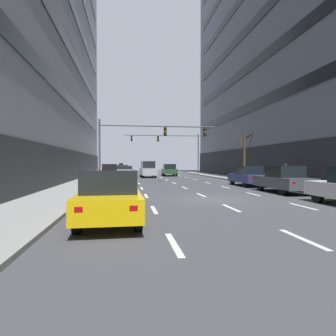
{
  "coord_description": "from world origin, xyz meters",
  "views": [
    {
      "loc": [
        -4.33,
        -14.64,
        1.9
      ],
      "look_at": [
        -0.3,
        13.79,
        1.38
      ],
      "focal_mm": 30.99,
      "sensor_mm": 36.0,
      "label": 1
    }
  ],
  "objects": [
    {
      "name": "lane_stripe_l3_s3",
      "position": [
        3.25,
        -3.0,
        0.0
      ],
      "size": [
        0.16,
        2.0,
        0.01
      ],
      "primitive_type": "cube",
      "color": "silver",
      "rests_on": "ground"
    },
    {
      "name": "traffic_signal_0",
      "position": [
        -2.65,
        13.42,
        4.4
      ],
      "size": [
        11.5,
        0.35,
        5.9
      ],
      "color": "#4C4C51",
      "rests_on": "sidewalk_left"
    },
    {
      "name": "lane_stripe_l2_s10",
      "position": [
        0.0,
        32.0,
        0.0
      ],
      "size": [
        0.16,
        2.0,
        0.01
      ],
      "primitive_type": "cube",
      "color": "silver",
      "rests_on": "ground"
    },
    {
      "name": "ground_plane",
      "position": [
        0.0,
        0.0,
        0.0
      ],
      "size": [
        120.0,
        120.0,
        0.0
      ],
      "primitive_type": "plane",
      "color": "#424247"
    },
    {
      "name": "lane_stripe_l2_s8",
      "position": [
        0.0,
        22.0,
        0.0
      ],
      "size": [
        0.16,
        2.0,
        0.01
      ],
      "primitive_type": "cube",
      "color": "silver",
      "rests_on": "ground"
    },
    {
      "name": "car_driving_1",
      "position": [
        -4.74,
        10.32,
        0.8
      ],
      "size": [
        2.0,
        4.42,
        1.63
      ],
      "color": "black",
      "rests_on": "ground"
    },
    {
      "name": "lane_stripe_l2_s5",
      "position": [
        0.0,
        7.0,
        0.0
      ],
      "size": [
        0.16,
        2.0,
        0.01
      ],
      "primitive_type": "cube",
      "color": "silver",
      "rests_on": "ground"
    },
    {
      "name": "car_driving_0",
      "position": [
        -1.64,
        22.9,
        1.05
      ],
      "size": [
        2.02,
        4.42,
        2.1
      ],
      "color": "black",
      "rests_on": "ground"
    },
    {
      "name": "lane_stripe_l3_s7",
      "position": [
        3.25,
        17.0,
        0.0
      ],
      "size": [
        0.16,
        2.0,
        0.01
      ],
      "primitive_type": "cube",
      "color": "silver",
      "rests_on": "ground"
    },
    {
      "name": "lane_stripe_l1_s5",
      "position": [
        -3.25,
        7.0,
        0.0
      ],
      "size": [
        0.16,
        2.0,
        0.01
      ],
      "primitive_type": "cube",
      "color": "silver",
      "rests_on": "ground"
    },
    {
      "name": "taxi_driving_4",
      "position": [
        -4.88,
        -5.31,
        0.83
      ],
      "size": [
        1.97,
        4.52,
        1.86
      ],
      "color": "black",
      "rests_on": "ground"
    },
    {
      "name": "car_parked_2",
      "position": [
        5.45,
        2.4,
        0.84
      ],
      "size": [
        1.94,
        4.57,
        1.71
      ],
      "color": "black",
      "rests_on": "ground"
    },
    {
      "name": "lane_stripe_l2_s3",
      "position": [
        0.0,
        -3.0,
        0.0
      ],
      "size": [
        0.16,
        2.0,
        0.01
      ],
      "primitive_type": "cube",
      "color": "silver",
      "rests_on": "ground"
    },
    {
      "name": "traffic_signal_1",
      "position": [
        2.66,
        30.26,
        4.89
      ],
      "size": [
        11.78,
        0.35,
        6.36
      ],
      "color": "#4C4C51",
      "rests_on": "sidewalk_right"
    },
    {
      "name": "pedestrian_1",
      "position": [
        9.0,
        8.22,
        1.13
      ],
      "size": [
        0.51,
        0.3,
        1.71
      ],
      "color": "brown",
      "rests_on": "sidewalk_right"
    },
    {
      "name": "lane_stripe_l3_s9",
      "position": [
        3.25,
        27.0,
        0.0
      ],
      "size": [
        0.16,
        2.0,
        0.01
      ],
      "primitive_type": "cube",
      "color": "silver",
      "rests_on": "ground"
    },
    {
      "name": "street_tree_0",
      "position": [
        7.82,
        14.2,
        2.8
      ],
      "size": [
        1.79,
        1.92,
        4.98
      ],
      "color": "#4C3823",
      "rests_on": "sidewalk_right"
    },
    {
      "name": "lane_stripe_l1_s9",
      "position": [
        -3.25,
        27.0,
        0.0
      ],
      "size": [
        0.16,
        2.0,
        0.01
      ],
      "primitive_type": "cube",
      "color": "silver",
      "rests_on": "ground"
    },
    {
      "name": "lane_stripe_l1_s2",
      "position": [
        -3.25,
        -8.0,
        0.0
      ],
      "size": [
        0.16,
        2.0,
        0.01
      ],
      "primitive_type": "cube",
      "color": "silver",
      "rests_on": "ground"
    },
    {
      "name": "lane_stripe_l3_s4",
      "position": [
        3.25,
        2.0,
        0.0
      ],
      "size": [
        0.16,
        2.0,
        0.01
      ],
      "primitive_type": "cube",
      "color": "silver",
      "rests_on": "ground"
    },
    {
      "name": "lane_stripe_l1_s7",
      "position": [
        -3.25,
        17.0,
        0.0
      ],
      "size": [
        0.16,
        2.0,
        0.01
      ],
      "primitive_type": "cube",
      "color": "silver",
      "rests_on": "ground"
    },
    {
      "name": "sidewalk_left",
      "position": [
        -8.13,
        0.0,
        0.07
      ],
      "size": [
        3.25,
        80.0,
        0.14
      ],
      "primitive_type": "cube",
      "color": "gray",
      "rests_on": "ground"
    },
    {
      "name": "car_driving_3",
      "position": [
        1.73,
        26.81,
        0.85
      ],
      "size": [
        2.07,
        4.66,
        1.73
      ],
      "color": "black",
      "rests_on": "ground"
    },
    {
      "name": "lane_stripe_l3_s6",
      "position": [
        3.25,
        12.0,
        0.0
      ],
      "size": [
        0.16,
        2.0,
        0.01
      ],
      "primitive_type": "cube",
      "color": "silver",
      "rests_on": "ground"
    },
    {
      "name": "pedestrian_0",
      "position": [
        9.08,
        6.37,
        1.01
      ],
      "size": [
        0.41,
        0.39,
        1.52
      ],
      "color": "brown",
      "rests_on": "sidewalk_right"
    },
    {
      "name": "lane_stripe_l1_s10",
      "position": [
        -3.25,
        32.0,
        0.0
      ],
      "size": [
        0.16,
        2.0,
        0.01
      ],
      "primitive_type": "cube",
      "color": "silver",
      "rests_on": "ground"
    },
    {
      "name": "lane_stripe_l1_s3",
      "position": [
        -3.25,
        -3.0,
        0.0
      ],
      "size": [
        0.16,
        2.0,
        0.01
      ],
      "primitive_type": "cube",
      "color": "silver",
      "rests_on": "ground"
    },
    {
      "name": "taxi_driving_2",
      "position": [
        -4.97,
        17.72,
        0.82
      ],
      "size": [
        2.04,
        4.52,
        1.85
      ],
      "color": "black",
      "rests_on": "ground"
    },
    {
      "name": "lane_stripe_l1_s4",
      "position": [
        -3.25,
        2.0,
        0.0
      ],
      "size": [
        0.16,
        2.0,
        0.01
      ],
      "primitive_type": "cube",
      "color": "silver",
      "rests_on": "ground"
    },
    {
      "name": "lane_stripe_l2_s2",
      "position": [
        0.0,
        -8.0,
        0.0
      ],
      "size": [
        0.16,
        2.0,
        0.01
      ],
      "primitive_type": "cube",
      "color": "silver",
      "rests_on": "ground"
    },
    {
      "name": "lane_stripe_l1_s8",
      "position": [
        -3.25,
        22.0,
        0.0
      ],
      "size": [
        0.16,
        2.0,
        0.01
      ],
      "primitive_type": "cube",
      "color": "silver",
      "rests_on": "ground"
    },
    {
      "name": "car_parked_3",
      "position": [
        5.45,
        7.82,
        0.81
      ],
      "size": [
        1.84,
        4.39,
        1.65
      ],
      "color": "black",
      "rests_on": "ground"
    },
    {
      "name": "lane_stripe_l3_s10",
      "position": [
        3.25,
        32.0,
        0.0
      ],
      "size": [
        0.16,
        2.0,
        0.01
      ],
      "primitive_type": "cube",
      "color": "silver",
      "rests_on": "ground"
    },
    {
      "name": "lane_stripe_l3_s5",
      "position": [
        3.25,
        7.0,
        0.0
      ],
      "size": [
        0.16,
        2.0,
        0.01
      ],
      "primitive_type": "cube",
      "color": "silver",
      "rests_on": "ground"
    },
    {
      "name": "lane_stripe_l1_s6",
      "position": [
        -3.25,
        12.0,
        0.0
      ],
      "size": [
        0.16,
        2.0,
        0.01
      ],
      "primitive_type": "cube",
      "color": "silver",
      "rests_on": "ground"
    },
    {
      "name": "lane_stripe_l2_s6",
      "position": [
        0.0,
        12.0,
        0.0
      ],
      "size": [
        0.16,
        2.0,
        0.01
      ],
      "primitive_type": "cube",
      "color": "silver",
      "rests_on": "ground"
    },
    {
      "name": "lane_stripe_l3_s8",
      "position": [
        3.25,
        22.0,
        0.0
      ],
      "size": [
        0.16,
        2.0,
        0.01
      ],
      "primitive_type": "cube",
      "color": "silver",
      "rests_on": "ground"
    },
    {
      "name": "lane_stripe_l2_s4",
      "position": [
        0.0,
        2.0,
        0.0
      ],
      "size": [
        0.16,
        2.0,
        0.01
      ],
      "primitive_type": "cube",
      "color": "silver",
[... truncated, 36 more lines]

